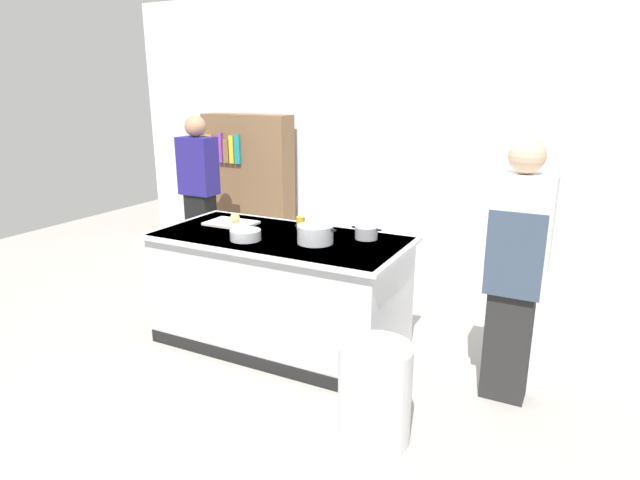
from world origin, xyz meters
TOP-DOWN VIEW (x-y plane):
  - ground_plane at (0.00, 0.00)m, footprint 10.00×10.00m
  - back_wall at (0.00, 2.10)m, footprint 6.40×0.12m
  - counter_island at (0.00, -0.00)m, footprint 1.98×0.98m
  - cutting_board at (-0.55, 0.13)m, footprint 0.40×0.28m
  - onion at (-0.51, 0.14)m, footprint 0.08×0.08m
  - stock_pot at (0.33, -0.04)m, footprint 0.33×0.26m
  - sauce_pan at (0.62, 0.24)m, footprint 0.24×0.17m
  - mixing_bowl at (-0.17, -0.20)m, footprint 0.23×0.23m
  - juice_cup at (0.04, 0.27)m, footprint 0.07×0.07m
  - trash_bin at (1.12, -0.80)m, footprint 0.43×0.43m
  - person_chef at (1.72, 0.02)m, footprint 0.38×0.25m
  - person_guest at (-1.63, 1.04)m, footprint 0.38×0.24m
  - bookshelf at (-1.52, 1.80)m, footprint 1.10×0.31m

SIDE VIEW (x-z plane):
  - ground_plane at x=0.00m, z-range 0.00..0.00m
  - trash_bin at x=1.12m, z-range 0.00..0.60m
  - counter_island at x=0.00m, z-range 0.02..0.92m
  - bookshelf at x=-1.52m, z-range 0.00..1.70m
  - cutting_board at x=-0.55m, z-range 0.90..0.92m
  - person_guest at x=-1.63m, z-range 0.05..1.77m
  - person_chef at x=1.72m, z-range 0.05..1.77m
  - mixing_bowl at x=-0.17m, z-range 0.90..0.98m
  - sauce_pan at x=0.62m, z-range 0.90..0.99m
  - juice_cup at x=0.04m, z-range 0.90..1.00m
  - onion at x=-0.51m, z-range 0.92..1.00m
  - stock_pot at x=0.33m, z-range 0.90..1.03m
  - back_wall at x=0.00m, z-range 0.00..3.00m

